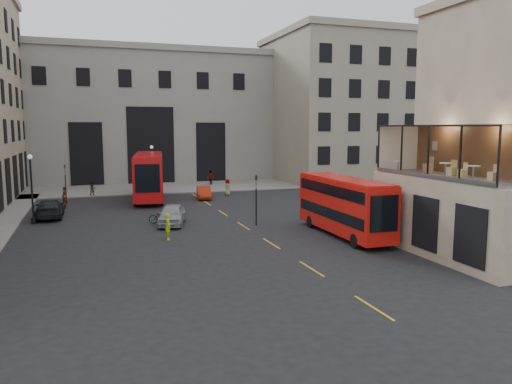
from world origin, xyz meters
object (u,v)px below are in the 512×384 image
object	(u,v)px
street_lamp_b	(152,171)
pedestrian_c	(211,178)
cyclist	(168,226)
street_lamp_a	(32,193)
bus_far	(149,174)
cafe_chair_d	(428,167)
cafe_table_near	(473,171)
car_b	(204,193)
cafe_chair_a	(493,176)
traffic_light_near	(256,194)
cafe_chair_c	(463,172)
car_a	(172,215)
pedestrian_b	(140,186)
cafe_chair_b	(451,171)
cafe_table_far	(398,165)
traffic_light_far	(65,179)
cafe_table_mid	(445,168)
bus_near	(344,203)
pedestrian_e	(64,198)
car_c	(50,209)
bicycle	(161,216)
pedestrian_a	(92,189)

from	to	relation	value
street_lamp_b	pedestrian_c	bearing A→B (deg)	28.81
cyclist	pedestrian_c	distance (m)	30.63
street_lamp_a	bus_far	distance (m)	14.30
cafe_chair_d	cafe_table_near	bearing A→B (deg)	-105.22
car_b	cafe_chair_a	world-z (taller)	cafe_chair_a
traffic_light_near	cafe_chair_c	xyz separation A→B (m)	(8.17, -12.26, 2.42)
car_a	car_b	distance (m)	13.96
pedestrian_b	cafe_chair_b	xyz separation A→B (m)	(14.57, -31.71, 3.89)
car_a	cafe_chair_d	distance (m)	18.73
cafe_table_far	cafe_chair_a	world-z (taller)	cafe_chair_a
traffic_light_far	cafe_table_far	bearing A→B (deg)	-50.07
cafe_table_mid	cafe_table_near	bearing A→B (deg)	-92.92
bus_near	cafe_chair_c	distance (m)	8.30
car_b	cafe_chair_d	xyz separation A→B (m)	(8.64, -24.57, 4.25)
car_b	pedestrian_b	bearing A→B (deg)	148.67
bus_far	cafe_chair_d	bearing A→B (deg)	-61.21
pedestrian_e	cafe_chair_a	distance (m)	35.77
car_c	cafe_chair_b	distance (m)	30.72
cafe_chair_d	bus_near	bearing A→B (deg)	130.99
bus_far	cafe_table_mid	distance (m)	31.63
bus_far	pedestrian_b	distance (m)	4.31
bus_near	cafe_table_mid	distance (m)	8.18
bus_near	traffic_light_near	bearing A→B (deg)	130.37
cafe_table_far	car_a	bearing A→B (deg)	139.11
car_a	bus_near	bearing A→B (deg)	-20.28
traffic_light_near	cafe_table_far	world-z (taller)	cafe_table_far
traffic_light_far	cafe_table_far	size ratio (longest dim) A/B	5.57
car_c	cafe_table_mid	xyz separation A→B (m)	(21.68, -21.02, 4.40)
traffic_light_far	bus_near	size ratio (longest dim) A/B	0.38
cafe_table_mid	bus_near	bearing A→B (deg)	106.68
pedestrian_c	cafe_chair_b	bearing A→B (deg)	67.69
bus_near	car_b	distance (m)	21.16
cafe_table_mid	cafe_chair_d	distance (m)	3.51
traffic_light_far	bicycle	bearing A→B (deg)	-59.86
cafe_chair_b	cafe_chair_c	distance (m)	0.76
cafe_table_near	bus_near	bearing A→B (deg)	102.31
bus_near	pedestrian_c	distance (m)	31.66
traffic_light_far	cafe_chair_b	distance (m)	35.33
traffic_light_far	pedestrian_a	xyz separation A→B (m)	(2.47, 4.52, -1.65)
traffic_light_near	traffic_light_far	distance (m)	21.26
car_b	cafe_table_mid	world-z (taller)	cafe_table_mid
cafe_table_far	street_lamp_a	bearing A→B (deg)	147.22
cafe_chair_a	cyclist	bearing A→B (deg)	142.12
traffic_light_near	bicycle	distance (m)	7.70
cafe_table_mid	bus_far	bearing A→B (deg)	113.79
street_lamp_a	cafe_table_mid	world-z (taller)	cafe_table_mid
traffic_light_near	pedestrian_b	size ratio (longest dim) A/B	1.94
car_c	pedestrian_a	distance (m)	12.59
traffic_light_far	cafe_chair_a	distance (m)	37.80
bicycle	cyclist	distance (m)	6.08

